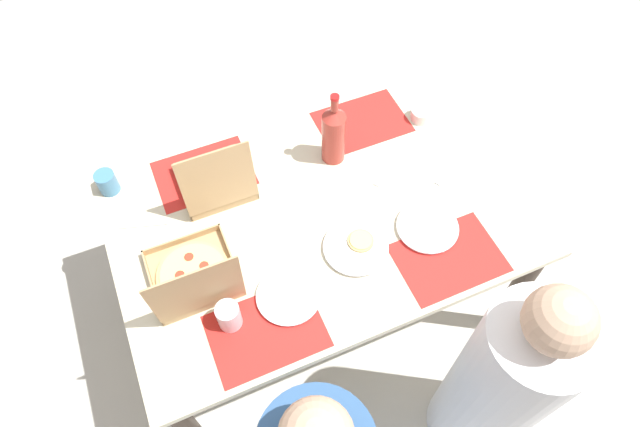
% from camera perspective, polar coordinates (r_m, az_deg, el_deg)
% --- Properties ---
extents(ground_plane, '(6.00, 6.00, 0.00)m').
position_cam_1_polar(ground_plane, '(2.63, -0.00, -8.84)').
color(ground_plane, beige).
extents(dining_table, '(1.49, 0.99, 0.73)m').
position_cam_1_polar(dining_table, '(2.08, -0.00, -1.55)').
color(dining_table, '#3F3328').
rests_on(dining_table, ground_plane).
extents(placemat_near_left, '(0.36, 0.26, 0.00)m').
position_cam_1_polar(placemat_near_left, '(2.28, 4.38, 9.49)').
color(placemat_near_left, red).
rests_on(placemat_near_left, dining_table).
extents(placemat_near_right, '(0.36, 0.26, 0.00)m').
position_cam_1_polar(placemat_near_right, '(2.14, -12.00, 4.13)').
color(placemat_near_right, red).
rests_on(placemat_near_right, dining_table).
extents(placemat_far_left, '(0.36, 0.26, 0.00)m').
position_cam_1_polar(placemat_far_left, '(1.95, 13.25, -4.52)').
color(placemat_far_left, red).
rests_on(placemat_far_left, dining_table).
extents(placemat_far_right, '(0.36, 0.26, 0.00)m').
position_cam_1_polar(placemat_far_right, '(1.79, -5.62, -12.08)').
color(placemat_far_right, red).
rests_on(placemat_far_right, dining_table).
extents(pizza_box_corner_left, '(0.26, 0.26, 0.29)m').
position_cam_1_polar(pizza_box_corner_left, '(2.05, -10.81, 3.25)').
color(pizza_box_corner_left, tan).
rests_on(pizza_box_corner_left, dining_table).
extents(pizza_box_center, '(0.28, 0.31, 0.32)m').
position_cam_1_polar(pizza_box_center, '(1.85, -12.97, -6.46)').
color(pizza_box_center, tan).
rests_on(pizza_box_center, dining_table).
extents(plate_near_left, '(0.22, 0.22, 0.02)m').
position_cam_1_polar(plate_near_left, '(1.99, 11.12, -1.45)').
color(plate_near_left, white).
rests_on(plate_near_left, dining_table).
extents(plate_near_right, '(0.21, 0.21, 0.02)m').
position_cam_1_polar(plate_near_right, '(1.82, -3.29, -8.59)').
color(plate_near_right, white).
rests_on(plate_near_right, dining_table).
extents(plate_middle, '(0.23, 0.23, 0.03)m').
position_cam_1_polar(plate_middle, '(1.91, 3.79, -3.50)').
color(plate_middle, white).
rests_on(plate_middle, dining_table).
extents(soda_bottle, '(0.09, 0.09, 0.32)m').
position_cam_1_polar(soda_bottle, '(2.05, 1.43, 8.31)').
color(soda_bottle, '#B2382D').
rests_on(soda_bottle, dining_table).
extents(cup_spare, '(0.07, 0.07, 0.09)m').
position_cam_1_polar(cup_spare, '(2.16, -21.29, 3.04)').
color(cup_spare, teal).
rests_on(cup_spare, dining_table).
extents(cup_clear_right, '(0.08, 0.08, 0.10)m').
position_cam_1_polar(cup_clear_right, '(1.77, -9.48, -10.47)').
color(cup_clear_right, silver).
rests_on(cup_clear_right, dining_table).
extents(condiment_bowl, '(0.09, 0.09, 0.05)m').
position_cam_1_polar(condiment_bowl, '(2.30, 10.49, 10.11)').
color(condiment_bowl, white).
rests_on(condiment_bowl, dining_table).
extents(knife_by_far_right, '(0.18, 0.14, 0.00)m').
position_cam_1_polar(knife_by_far_right, '(2.13, 7.11, 4.88)').
color(knife_by_far_right, '#B7B7BC').
rests_on(knife_by_far_right, dining_table).
extents(fork_by_far_left, '(0.19, 0.07, 0.00)m').
position_cam_1_polar(fork_by_far_left, '(2.06, -18.21, -1.15)').
color(fork_by_far_left, '#B7B7BC').
rests_on(fork_by_far_left, dining_table).
extents(knife_by_near_left, '(0.19, 0.13, 0.00)m').
position_cam_1_polar(knife_by_near_left, '(2.17, 13.39, 4.79)').
color(knife_by_near_left, '#B7B7BC').
rests_on(knife_by_near_left, dining_table).
extents(diner_left_seat, '(0.32, 0.32, 1.18)m').
position_cam_1_polar(diner_left_seat, '(2.03, 18.18, -16.57)').
color(diner_left_seat, white).
rests_on(diner_left_seat, ground_plane).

